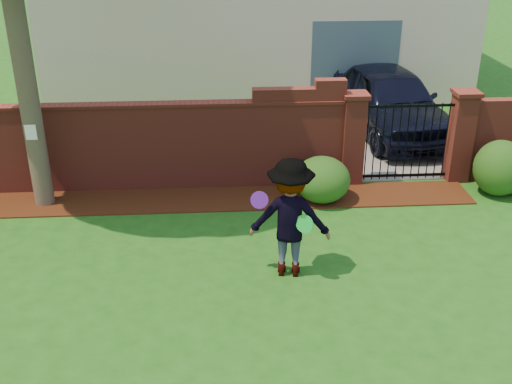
{
  "coord_description": "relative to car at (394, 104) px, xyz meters",
  "views": [
    {
      "loc": [
        -0.3,
        -7.36,
        5.15
      ],
      "look_at": [
        0.29,
        1.4,
        1.05
      ],
      "focal_mm": 43.08,
      "sensor_mm": 36.0,
      "label": 1
    }
  ],
  "objects": [
    {
      "name": "shrub_left",
      "position": [
        -2.33,
        -3.51,
        -0.38
      ],
      "size": [
        1.07,
        1.07,
        0.88
      ],
      "primitive_type": "ellipsoid",
      "color": "#164615",
      "rests_on": "ground"
    },
    {
      "name": "pillar_right",
      "position": [
        0.6,
        -2.69,
        0.14
      ],
      "size": [
        0.5,
        0.5,
        1.88
      ],
      "color": "maroon",
      "rests_on": "ground"
    },
    {
      "name": "mulch_bed",
      "position": [
        -4.95,
        -3.35,
        -0.8
      ],
      "size": [
        11.1,
        1.08,
        0.03
      ],
      "primitive_type": "cube",
      "color": "#341609",
      "rests_on": "ground"
    },
    {
      "name": "brick_wall",
      "position": [
        -6.01,
        -2.69,
        0.11
      ],
      "size": [
        8.7,
        0.31,
        2.16
      ],
      "color": "maroon",
      "rests_on": "ground"
    },
    {
      "name": "paper_notice",
      "position": [
        -7.6,
        -3.48,
        0.69
      ],
      "size": [
        0.2,
        0.01,
        0.28
      ],
      "primitive_type": "cube",
      "color": "white",
      "rests_on": "tree"
    },
    {
      "name": "man",
      "position": [
        -3.26,
        -6.03,
        0.13
      ],
      "size": [
        1.32,
        0.89,
        1.88
      ],
      "primitive_type": "imported",
      "rotation": [
        0.0,
        0.0,
        2.97
      ],
      "color": "gray",
      "rests_on": "ground"
    },
    {
      "name": "shrub_middle",
      "position": [
        1.15,
        -3.44,
        -0.26
      ],
      "size": [
        1.0,
        1.0,
        1.1
      ],
      "primitive_type": "ellipsoid",
      "color": "#164615",
      "rests_on": "ground"
    },
    {
      "name": "car",
      "position": [
        0.0,
        0.0,
        0.0
      ],
      "size": [
        2.47,
        4.97,
        1.63
      ],
      "primitive_type": "imported",
      "rotation": [
        0.0,
        0.0,
        0.12
      ],
      "color": "black",
      "rests_on": "ground"
    },
    {
      "name": "ground",
      "position": [
        -4.0,
        -6.69,
        -0.82
      ],
      "size": [
        80.0,
        80.0,
        0.01
      ],
      "primitive_type": "cube",
      "color": "#1D5214",
      "rests_on": "ground"
    },
    {
      "name": "pillar_left",
      "position": [
        -1.6,
        -2.69,
        0.14
      ],
      "size": [
        0.5,
        0.5,
        1.88
      ],
      "color": "maroon",
      "rests_on": "ground"
    },
    {
      "name": "shrub_right",
      "position": [
        1.37,
        -3.35,
        -0.36
      ],
      "size": [
        1.02,
        1.02,
        0.91
      ],
      "primitive_type": "ellipsoid",
      "color": "#164615",
      "rests_on": "ground"
    },
    {
      "name": "driveway",
      "position": [
        -0.5,
        1.31,
        -0.81
      ],
      "size": [
        3.2,
        8.0,
        0.01
      ],
      "primitive_type": "cube",
      "color": "slate",
      "rests_on": "ground"
    },
    {
      "name": "frisbee_green",
      "position": [
        -3.07,
        -6.27,
        0.17
      ],
      "size": [
        0.27,
        0.21,
        0.28
      ],
      "primitive_type": "cylinder",
      "rotation": [
        1.43,
        0.0,
        -0.62
      ],
      "color": "green",
      "rests_on": "man"
    },
    {
      "name": "iron_gate",
      "position": [
        -0.5,
        -2.69,
        0.04
      ],
      "size": [
        1.78,
        0.03,
        1.6
      ],
      "color": "black",
      "rests_on": "ground"
    },
    {
      "name": "frisbee_purple",
      "position": [
        -3.72,
        -6.14,
        0.51
      ],
      "size": [
        0.26,
        0.09,
        0.26
      ],
      "primitive_type": "cylinder",
      "rotation": [
        1.36,
        0.0,
        0.03
      ],
      "color": "#6B1CAF",
      "rests_on": "man"
    }
  ]
}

